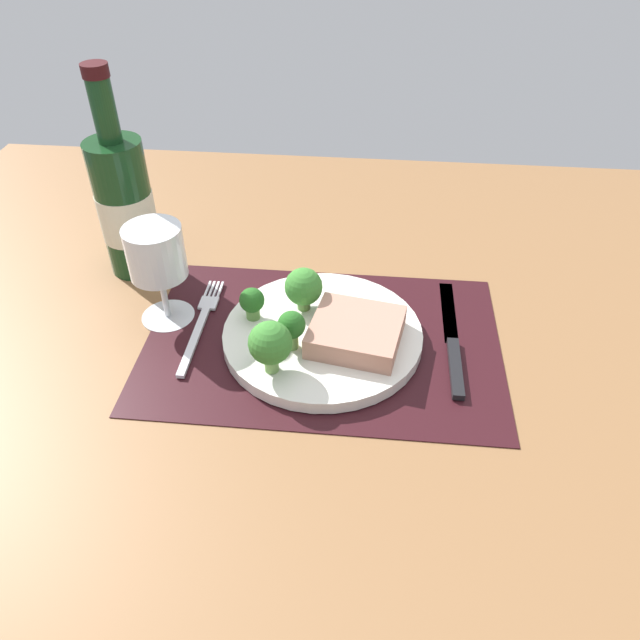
{
  "coord_description": "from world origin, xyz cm",
  "views": [
    {
      "loc": [
        5.35,
        -58.14,
        51.48
      ],
      "look_at": [
        -0.52,
        2.03,
        1.9
      ],
      "focal_mm": 34.32,
      "sensor_mm": 36.0,
      "label": 1
    }
  ],
  "objects_px": {
    "steak": "(356,332)",
    "fork": "(201,324)",
    "plate": "(323,335)",
    "knife": "(453,344)",
    "wine_glass": "(157,258)",
    "wine_bottle": "(125,205)"
  },
  "relations": [
    {
      "from": "steak",
      "to": "fork",
      "type": "xyz_separation_m",
      "value": [
        -0.2,
        0.03,
        -0.03
      ]
    },
    {
      "from": "wine_glass",
      "to": "plate",
      "type": "bearing_deg",
      "value": -8.37
    },
    {
      "from": "wine_glass",
      "to": "knife",
      "type": "bearing_deg",
      "value": -3.92
    },
    {
      "from": "knife",
      "to": "wine_glass",
      "type": "height_order",
      "value": "wine_glass"
    },
    {
      "from": "steak",
      "to": "wine_bottle",
      "type": "relative_size",
      "value": 0.37
    },
    {
      "from": "steak",
      "to": "knife",
      "type": "distance_m",
      "value": 0.13
    },
    {
      "from": "plate",
      "to": "knife",
      "type": "xyz_separation_m",
      "value": [
        0.16,
        0.01,
        -0.0
      ]
    },
    {
      "from": "wine_bottle",
      "to": "wine_glass",
      "type": "xyz_separation_m",
      "value": [
        0.08,
        -0.11,
        -0.01
      ]
    },
    {
      "from": "fork",
      "to": "wine_glass",
      "type": "distance_m",
      "value": 0.1
    },
    {
      "from": "steak",
      "to": "knife",
      "type": "height_order",
      "value": "steak"
    },
    {
      "from": "steak",
      "to": "knife",
      "type": "xyz_separation_m",
      "value": [
        0.12,
        0.02,
        -0.03
      ]
    },
    {
      "from": "knife",
      "to": "wine_glass",
      "type": "bearing_deg",
      "value": 176.04
    },
    {
      "from": "fork",
      "to": "wine_glass",
      "type": "xyz_separation_m",
      "value": [
        -0.05,
        0.02,
        0.09
      ]
    },
    {
      "from": "steak",
      "to": "wine_bottle",
      "type": "xyz_separation_m",
      "value": [
        -0.33,
        0.16,
        0.07
      ]
    },
    {
      "from": "steak",
      "to": "wine_bottle",
      "type": "height_order",
      "value": "wine_bottle"
    },
    {
      "from": "plate",
      "to": "fork",
      "type": "height_order",
      "value": "plate"
    },
    {
      "from": "fork",
      "to": "knife",
      "type": "height_order",
      "value": "knife"
    },
    {
      "from": "knife",
      "to": "wine_bottle",
      "type": "xyz_separation_m",
      "value": [
        -0.45,
        0.14,
        0.1
      ]
    },
    {
      "from": "fork",
      "to": "wine_glass",
      "type": "bearing_deg",
      "value": 159.57
    },
    {
      "from": "plate",
      "to": "knife",
      "type": "distance_m",
      "value": 0.16
    },
    {
      "from": "wine_glass",
      "to": "steak",
      "type": "bearing_deg",
      "value": -10.27
    },
    {
      "from": "steak",
      "to": "fork",
      "type": "bearing_deg",
      "value": 171.88
    }
  ]
}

